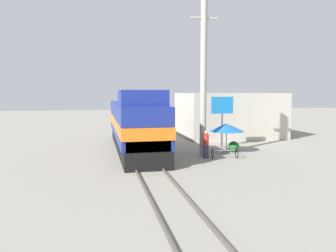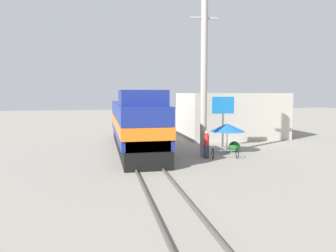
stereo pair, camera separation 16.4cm
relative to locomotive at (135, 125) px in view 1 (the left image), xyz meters
The scene contains 11 objects.
ground_plane 3.04m from the locomotive, 90.00° to the right, with size 120.00×120.00×0.00m, color gray.
rail_near 3.08m from the locomotive, 106.53° to the right, with size 0.08×28.09×0.15m, color #4C4742.
rail_far 3.08m from the locomotive, 73.47° to the right, with size 0.08×28.09×0.15m, color #4C4742.
locomotive is the anchor object (origin of this frame).
utility_pole 6.14m from the locomotive, 38.58° to the right, with size 1.80×0.42×10.07m.
vendor_umbrella 6.53m from the locomotive, 19.97° to the right, with size 2.44×2.44×2.03m.
billboard_sign 6.68m from the locomotive, ahead, with size 1.74×0.12×3.86m.
shrub_cluster 7.21m from the locomotive, 18.47° to the right, with size 0.76×0.76×0.76m, color #236028.
person_bystander 5.71m from the locomotive, 43.68° to the right, with size 0.34×0.34×1.77m.
bicycle 6.89m from the locomotive, 39.50° to the right, with size 1.69×0.89×0.66m.
building_block_distant 11.16m from the locomotive, 31.01° to the left, with size 8.91×6.90×4.12m, color #B7B2A3.
Camera 1 is at (-2.59, -21.11, 4.16)m, focal length 35.00 mm.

